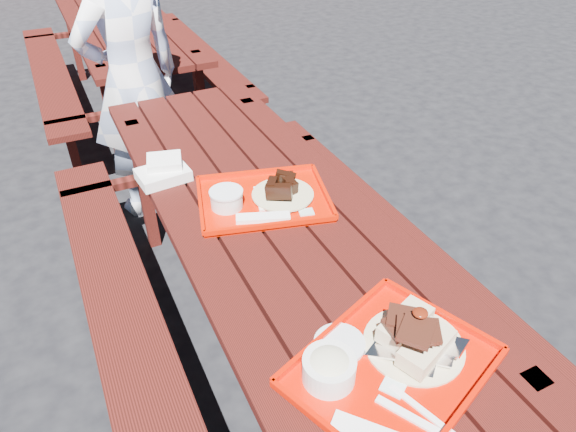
% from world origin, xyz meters
% --- Properties ---
extents(ground, '(60.00, 60.00, 0.00)m').
position_xyz_m(ground, '(0.00, 0.00, 0.00)').
color(ground, black).
rests_on(ground, ground).
extents(picnic_table_near, '(1.41, 2.40, 0.75)m').
position_xyz_m(picnic_table_near, '(-0.00, 0.00, 0.56)').
color(picnic_table_near, '#400F0C').
rests_on(picnic_table_near, ground).
extents(picnic_table_far, '(1.41, 2.40, 0.75)m').
position_xyz_m(picnic_table_far, '(-0.00, 2.80, 0.56)').
color(picnic_table_far, '#400F0C').
rests_on(picnic_table_far, ground).
extents(near_tray, '(0.60, 0.54, 0.16)m').
position_xyz_m(near_tray, '(-0.02, -0.76, 0.79)').
color(near_tray, red).
rests_on(near_tray, picnic_table_near).
extents(far_tray, '(0.55, 0.48, 0.08)m').
position_xyz_m(far_tray, '(-0.01, 0.05, 0.77)').
color(far_tray, red).
rests_on(far_tray, picnic_table_near).
extents(white_cloth, '(0.21, 0.18, 0.08)m').
position_xyz_m(white_cloth, '(-0.29, 0.39, 0.78)').
color(white_cloth, white).
rests_on(white_cloth, picnic_table_near).
extents(person, '(0.67, 0.53, 1.60)m').
position_xyz_m(person, '(-0.19, 1.37, 0.80)').
color(person, '#A0B3DF').
rests_on(person, ground).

